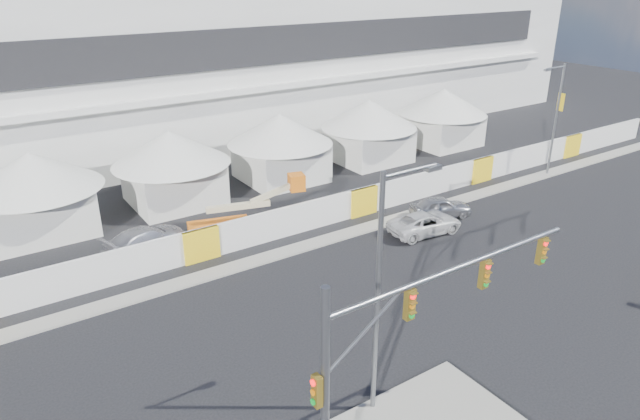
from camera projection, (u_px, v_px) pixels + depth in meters
ground at (454, 350)px, 25.75m from camera, size 160.00×160.00×0.00m
far_curb at (516, 183)px, 45.54m from camera, size 80.00×1.20×0.12m
stadium at (223, 36)px, 58.18m from camera, size 80.00×24.80×21.98m
tent_row at (229, 151)px, 43.09m from camera, size 53.40×8.40×5.40m
hoarding_fence at (363, 201)px, 39.51m from camera, size 70.00×0.25×2.00m
scaffold_tower at (504, 50)px, 74.50m from camera, size 4.40×4.40×12.00m
sedan_silver at (441, 207)px, 39.31m from camera, size 3.11×4.55×1.44m
pickup_curb at (425, 223)px, 36.89m from camera, size 2.83×5.21×1.39m
lot_car_c at (145, 239)px, 34.58m from camera, size 3.45×5.58×1.51m
traffic_mast at (382, 367)px, 17.57m from camera, size 10.66×0.78×8.01m
streetlight_median at (384, 280)px, 20.26m from camera, size 2.68×0.27×9.69m
streetlight_curb at (555, 113)px, 45.42m from camera, size 2.69×0.61×9.10m
boom_lift at (230, 222)px, 36.18m from camera, size 7.77×2.66×3.83m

